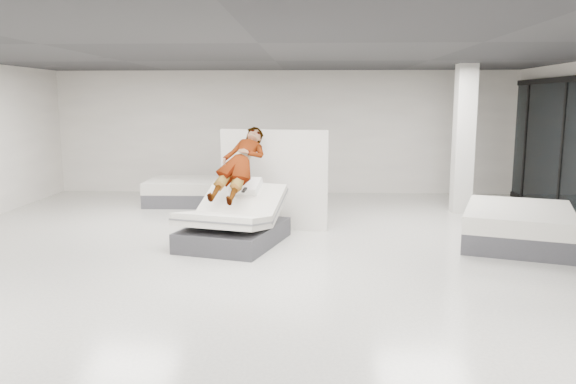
# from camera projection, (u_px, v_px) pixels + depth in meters

# --- Properties ---
(room) EXTENTS (14.00, 14.04, 3.20)m
(room) POSITION_uv_depth(u_px,v_px,m) (259.00, 161.00, 7.82)
(room) COLOR beige
(room) RESTS_ON ground
(hero_bed) EXTENTS (1.89, 2.20, 1.08)m
(hero_bed) POSITION_uv_depth(u_px,v_px,m) (234.00, 224.00, 9.56)
(hero_bed) COLOR #39393E
(hero_bed) RESTS_ON floor
(person) EXTENTS (1.04, 1.59, 1.68)m
(person) POSITION_uv_depth(u_px,v_px,m) (240.00, 173.00, 9.71)
(person) COLOR slate
(person) RESTS_ON hero_bed
(remote) EXTENTS (0.09, 0.15, 0.08)m
(remote) POSITION_uv_depth(u_px,v_px,m) (244.00, 190.00, 9.35)
(remote) COLOR black
(remote) RESTS_ON person
(divider_panel) EXTENTS (2.06, 0.52, 1.89)m
(divider_panel) POSITION_uv_depth(u_px,v_px,m) (274.00, 180.00, 10.66)
(divider_panel) COLOR silver
(divider_panel) RESTS_ON floor
(flat_bed_right_far) EXTENTS (2.35, 2.70, 0.62)m
(flat_bed_right_far) POSITION_uv_depth(u_px,v_px,m) (518.00, 226.00, 9.61)
(flat_bed_right_far) COLOR #39393E
(flat_bed_right_far) RESTS_ON floor
(flat_bed_left_far) EXTENTS (2.11, 1.60, 0.58)m
(flat_bed_left_far) POSITION_uv_depth(u_px,v_px,m) (193.00, 191.00, 13.38)
(flat_bed_left_far) COLOR #39393E
(flat_bed_left_far) RESTS_ON floor
(column) EXTENTS (0.40, 0.40, 3.20)m
(column) POSITION_uv_depth(u_px,v_px,m) (464.00, 140.00, 12.08)
(column) COLOR silver
(column) RESTS_ON floor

